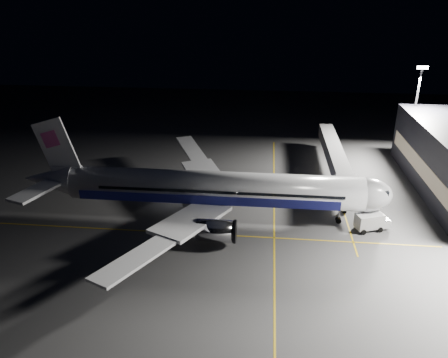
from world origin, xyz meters
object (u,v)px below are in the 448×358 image
baggage_tug (179,186)px  safety_cone_b (220,191)px  floodlight_mast_north (416,105)px  safety_cone_c (244,202)px  jet_bridge (336,158)px  service_truck (372,221)px  airliner (208,188)px  safety_cone_a (232,183)px

baggage_tug → safety_cone_b: bearing=0.9°
floodlight_mast_north → safety_cone_c: 45.84m
jet_bridge → baggage_tug: (-30.23, -8.01, -3.88)m
service_truck → floodlight_mast_north: bearing=46.6°
airliner → safety_cone_c: size_ratio=108.06×
safety_cone_a → safety_cone_b: bearing=-115.5°
airliner → floodlight_mast_north: 52.56m
airliner → baggage_tug: 13.12m
floodlight_mast_north → safety_cone_b: bearing=-150.5°
jet_bridge → floodlight_mast_north: size_ratio=1.66×
safety_cone_b → baggage_tug: bearing=174.1°
baggage_tug → jet_bridge: bearing=21.6°
floodlight_mast_north → baggage_tug: floodlight_mast_north is taller
jet_bridge → safety_cone_c: (-17.37, -12.60, -4.30)m
airliner → safety_cone_b: (0.81, 9.22, -4.83)m
baggage_tug → safety_cone_c: bearing=-12.8°
service_truck → safety_cone_a: 28.20m
service_truck → safety_cone_a: service_truck is taller
baggage_tug → safety_cone_a: (10.00, 3.43, -0.41)m
airliner → service_truck: (26.50, -1.82, -3.65)m
airliner → safety_cone_a: size_ratio=107.71×
safety_cone_b → service_truck: bearing=-23.3°
service_truck → baggage_tug: 35.70m
baggage_tug → safety_cone_c: (12.86, -4.58, -0.42)m
service_truck → safety_cone_a: size_ratio=10.38×
service_truck → safety_cone_c: size_ratio=10.41×
safety_cone_b → safety_cone_c: safety_cone_b is taller
floodlight_mast_north → safety_cone_a: floodlight_mast_north is taller
airliner → safety_cone_b: bearing=85.0°
floodlight_mast_north → safety_cone_a: (-38.24, -18.52, -12.09)m
safety_cone_c → floodlight_mast_north: bearing=36.9°
floodlight_mast_north → baggage_tug: (-48.23, -21.94, -11.67)m
safety_cone_a → safety_cone_c: (2.87, -8.01, -0.00)m
service_truck → jet_bridge: bearing=79.7°
floodlight_mast_north → baggage_tug: 54.26m
safety_cone_a → safety_cone_b: (-2.02, -4.25, 0.05)m
jet_bridge → service_truck: size_ratio=5.81×
service_truck → baggage_tug: service_truck is taller
floodlight_mast_north → safety_cone_a: 44.17m
baggage_tug → service_truck: bearing=-12.6°
airliner → safety_cone_a: airliner is taller
jet_bridge → safety_cone_c: jet_bridge is taller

